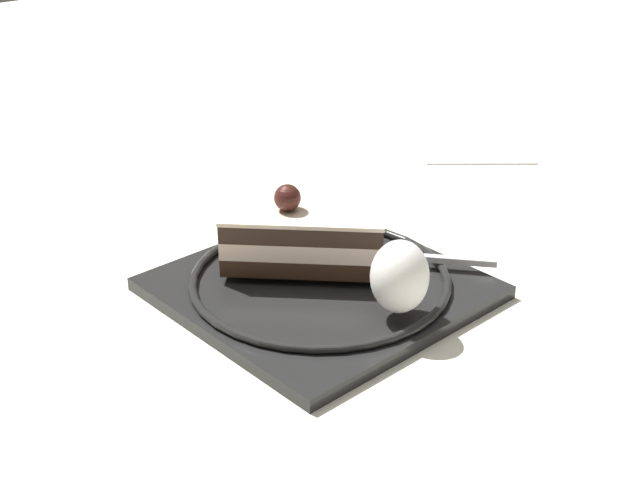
# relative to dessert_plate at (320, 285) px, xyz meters

# --- Properties ---
(ground_plane) EXTENTS (2.40, 2.40, 0.00)m
(ground_plane) POSITION_rel_dessert_plate_xyz_m (0.01, 0.02, -0.01)
(ground_plane) COLOR silver
(dessert_plate) EXTENTS (0.22, 0.22, 0.02)m
(dessert_plate) POSITION_rel_dessert_plate_xyz_m (0.00, 0.00, 0.00)
(dessert_plate) COLOR black
(dessert_plate) RESTS_ON ground_plane
(cake_slice) EXTENTS (0.13, 0.12, 0.07)m
(cake_slice) POSITION_rel_dessert_plate_xyz_m (0.00, 0.03, 0.03)
(cake_slice) COLOR #362215
(cake_slice) RESTS_ON dessert_plate
(whipped_cream_dollop) EXTENTS (0.04, 0.04, 0.05)m
(whipped_cream_dollop) POSITION_rel_dessert_plate_xyz_m (0.01, -0.07, 0.04)
(whipped_cream_dollop) COLOR white
(whipped_cream_dollop) RESTS_ON dessert_plate
(fork) EXTENTS (0.09, 0.09, 0.00)m
(fork) POSITION_rel_dessert_plate_xyz_m (0.07, -0.03, 0.01)
(fork) COLOR silver
(fork) RESTS_ON dessert_plate
(folded_napkin) EXTENTS (0.13, 0.12, 0.00)m
(folded_napkin) POSITION_rel_dessert_plate_xyz_m (0.32, 0.13, -0.01)
(folded_napkin) COLOR silver
(folded_napkin) RESTS_ON ground_plane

